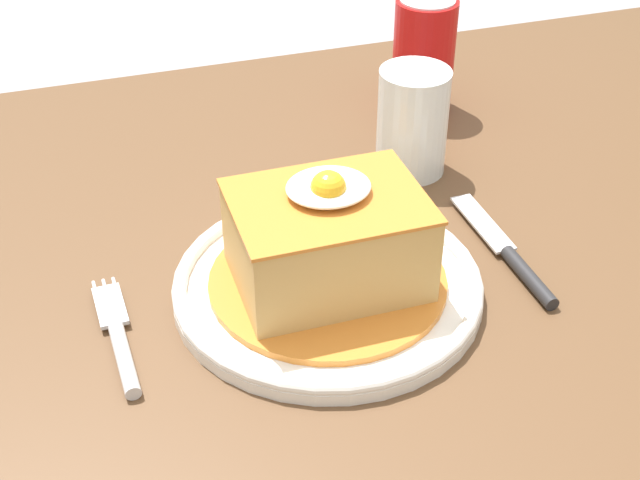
{
  "coord_description": "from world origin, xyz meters",
  "views": [
    {
      "loc": [
        -0.23,
        -0.58,
        1.21
      ],
      "look_at": [
        -0.05,
        -0.03,
        0.79
      ],
      "focal_mm": 50.0,
      "sensor_mm": 36.0,
      "label": 1
    }
  ],
  "objects_px": {
    "fork": "(120,341)",
    "knife": "(515,261)",
    "main_plate": "(328,285)",
    "drinking_glass": "(412,128)",
    "soda_can": "(424,55)"
  },
  "relations": [
    {
      "from": "fork",
      "to": "knife",
      "type": "relative_size",
      "value": 0.86
    },
    {
      "from": "main_plate",
      "to": "drinking_glass",
      "type": "bearing_deg",
      "value": 49.09
    },
    {
      "from": "fork",
      "to": "drinking_glass",
      "type": "bearing_deg",
      "value": 29.17
    },
    {
      "from": "soda_can",
      "to": "drinking_glass",
      "type": "relative_size",
      "value": 1.18
    },
    {
      "from": "drinking_glass",
      "to": "main_plate",
      "type": "bearing_deg",
      "value": -130.91
    },
    {
      "from": "fork",
      "to": "soda_can",
      "type": "xyz_separation_m",
      "value": [
        0.37,
        0.29,
        0.06
      ]
    },
    {
      "from": "main_plate",
      "to": "knife",
      "type": "xyz_separation_m",
      "value": [
        0.16,
        -0.01,
        -0.0
      ]
    },
    {
      "from": "main_plate",
      "to": "soda_can",
      "type": "relative_size",
      "value": 2.02
    },
    {
      "from": "main_plate",
      "to": "soda_can",
      "type": "distance_m",
      "value": 0.34
    },
    {
      "from": "main_plate",
      "to": "soda_can",
      "type": "height_order",
      "value": "soda_can"
    },
    {
      "from": "main_plate",
      "to": "soda_can",
      "type": "bearing_deg",
      "value": 54.2
    },
    {
      "from": "knife",
      "to": "soda_can",
      "type": "relative_size",
      "value": 1.33
    },
    {
      "from": "fork",
      "to": "soda_can",
      "type": "bearing_deg",
      "value": 38.09
    },
    {
      "from": "main_plate",
      "to": "fork",
      "type": "relative_size",
      "value": 1.77
    },
    {
      "from": "main_plate",
      "to": "drinking_glass",
      "type": "distance_m",
      "value": 0.21
    }
  ]
}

